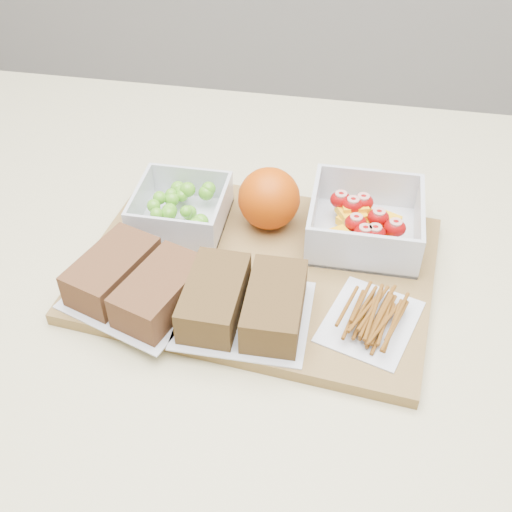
% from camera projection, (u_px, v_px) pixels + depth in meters
% --- Properties ---
extents(counter, '(1.20, 0.90, 0.90)m').
position_uv_depth(counter, '(260.00, 458.00, 1.11)').
color(counter, beige).
rests_on(counter, ground).
extents(cutting_board, '(0.45, 0.34, 0.02)m').
position_uv_depth(cutting_board, '(259.00, 268.00, 0.80)').
color(cutting_board, olive).
rests_on(cutting_board, counter).
extents(grape_container, '(0.12, 0.12, 0.05)m').
position_uv_depth(grape_container, '(182.00, 209.00, 0.84)').
color(grape_container, silver).
rests_on(grape_container, cutting_board).
extents(fruit_container, '(0.14, 0.14, 0.06)m').
position_uv_depth(fruit_container, '(364.00, 223.00, 0.81)').
color(fruit_container, silver).
rests_on(fruit_container, cutting_board).
extents(orange, '(0.08, 0.08, 0.08)m').
position_uv_depth(orange, '(269.00, 198.00, 0.82)').
color(orange, '#C64604').
rests_on(orange, cutting_board).
extents(sandwich_bag_left, '(0.18, 0.17, 0.04)m').
position_uv_depth(sandwich_bag_left, '(136.00, 282.00, 0.74)').
color(sandwich_bag_left, silver).
rests_on(sandwich_bag_left, cutting_board).
extents(sandwich_bag_center, '(0.15, 0.13, 0.05)m').
position_uv_depth(sandwich_bag_center, '(244.00, 302.00, 0.71)').
color(sandwich_bag_center, silver).
rests_on(sandwich_bag_center, cutting_board).
extents(pretzel_bag, '(0.12, 0.14, 0.03)m').
position_uv_depth(pretzel_bag, '(371.00, 315.00, 0.71)').
color(pretzel_bag, silver).
rests_on(pretzel_bag, cutting_board).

